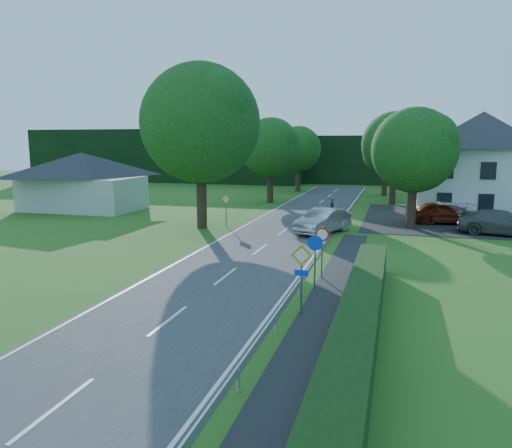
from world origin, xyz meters
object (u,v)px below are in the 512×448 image
(motorcycle, at_px, (332,204))
(parked_car_silver_a, at_px, (450,213))
(moving_car, at_px, (323,221))
(streetlight, at_px, (407,165))
(parked_car_grey, at_px, (502,223))
(parked_car_red, at_px, (442,213))
(parasol, at_px, (466,214))

(motorcycle, height_order, parked_car_silver_a, parked_car_silver_a)
(moving_car, distance_m, parked_car_silver_a, 11.03)
(streetlight, distance_m, parked_car_silver_a, 5.04)
(moving_car, relative_size, parked_car_grey, 0.90)
(parked_car_silver_a, relative_size, parked_car_grey, 0.86)
(moving_car, xyz_separation_m, parked_car_red, (8.10, 6.34, -0.00))
(parked_car_silver_a, bearing_deg, parasol, -154.80)
(moving_car, bearing_deg, parasol, 50.76)
(parked_car_silver_a, xyz_separation_m, parked_car_grey, (2.86, -4.21, 0.02))
(parked_car_red, xyz_separation_m, parasol, (1.56, -1.07, 0.08))
(motorcycle, xyz_separation_m, parked_car_silver_a, (9.61, -5.31, 0.26))
(moving_car, bearing_deg, motorcycle, 116.41)
(moving_car, bearing_deg, parked_car_grey, 34.63)
(parked_car_red, height_order, parked_car_grey, parked_car_red)
(parked_car_red, bearing_deg, moving_car, 122.37)
(streetlight, bearing_deg, parked_car_red, 11.80)
(motorcycle, height_order, parasol, parasol)
(parked_car_grey, bearing_deg, moving_car, 114.26)
(streetlight, relative_size, moving_car, 1.59)
(motorcycle, height_order, parked_car_red, parked_car_red)
(parked_car_red, relative_size, parasol, 2.41)
(streetlight, relative_size, parked_car_silver_a, 1.67)
(streetlight, height_order, motorcycle, streetlight)
(streetlight, relative_size, parked_car_grey, 1.43)
(moving_car, bearing_deg, streetlight, 69.23)
(streetlight, distance_m, motorcycle, 9.71)
(motorcycle, distance_m, parasol, 12.57)
(streetlight, bearing_deg, moving_car, -132.91)
(streetlight, distance_m, parked_car_red, 4.56)
(parasol, bearing_deg, moving_car, -151.39)
(motorcycle, xyz_separation_m, parked_car_grey, (12.46, -9.52, 0.29))
(parasol, bearing_deg, motorcycle, 147.16)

